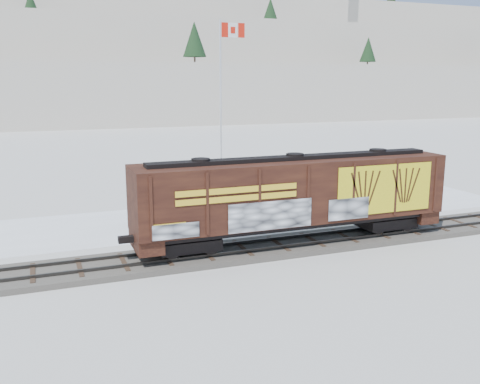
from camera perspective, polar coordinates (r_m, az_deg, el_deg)
name	(u,v)px	position (r m, az deg, el deg)	size (l,w,h in m)	color
ground	(278,249)	(28.15, 4.12, -6.08)	(500.00, 500.00, 0.00)	white
rail_track	(278,246)	(28.10, 4.13, -5.79)	(50.00, 3.40, 0.43)	#59544C
parking_strip	(230,216)	(34.81, -1.12, -2.53)	(40.00, 8.00, 0.03)	white
hillside	(71,60)	(164.50, -17.53, 13.28)	(360.00, 110.00, 93.00)	white
hopper_railcar	(294,194)	(27.76, 5.80, -0.16)	(16.71, 3.06, 4.45)	black
flagpole	(222,134)	(39.08, -1.91, 6.22)	(2.30, 0.90, 12.81)	silver
car_silver	(168,207)	(33.70, -7.67, -1.64)	(1.95, 4.86, 1.66)	#ABADB2
car_white	(291,206)	(34.44, 5.51, -1.55)	(1.44, 4.12, 1.36)	silver
car_dark	(259,207)	(33.91, 2.09, -1.59)	(2.10, 5.16, 1.50)	black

